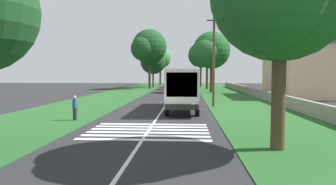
% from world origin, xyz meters
% --- Properties ---
extents(ground, '(160.00, 160.00, 0.00)m').
position_xyz_m(ground, '(0.00, 0.00, 0.00)').
color(ground, '#262628').
extents(grass_verge_left, '(120.00, 8.00, 0.04)m').
position_xyz_m(grass_verge_left, '(15.00, 8.20, 0.02)').
color(grass_verge_left, '#235623').
rests_on(grass_verge_left, ground).
extents(grass_verge_right, '(120.00, 8.00, 0.04)m').
position_xyz_m(grass_verge_right, '(15.00, -8.20, 0.02)').
color(grass_verge_right, '#235623').
rests_on(grass_verge_right, ground).
extents(centre_line, '(110.00, 0.16, 0.01)m').
position_xyz_m(centre_line, '(15.00, 0.00, 0.00)').
color(centre_line, silver).
rests_on(centre_line, ground).
extents(coach_bus, '(11.16, 2.62, 3.73)m').
position_xyz_m(coach_bus, '(7.91, -1.80, 2.15)').
color(coach_bus, silver).
rests_on(coach_bus, ground).
extents(zebra_crossing, '(4.95, 6.80, 0.01)m').
position_xyz_m(zebra_crossing, '(-2.24, 0.00, 0.00)').
color(zebra_crossing, silver).
rests_on(zebra_crossing, ground).
extents(trailing_car_0, '(4.30, 1.78, 1.43)m').
position_xyz_m(trailing_car_0, '(27.45, -1.57, 0.67)').
color(trailing_car_0, '#B21E1E').
rests_on(trailing_car_0, ground).
extents(trailing_car_1, '(4.30, 1.78, 1.43)m').
position_xyz_m(trailing_car_1, '(35.29, -1.85, 0.67)').
color(trailing_car_1, black).
rests_on(trailing_car_1, ground).
extents(trailing_minibus_0, '(6.00, 2.14, 2.53)m').
position_xyz_m(trailing_minibus_0, '(44.72, -2.06, 1.55)').
color(trailing_minibus_0, '#CC4C33').
rests_on(trailing_minibus_0, ground).
extents(roadside_tree_left_1, '(6.35, 5.65, 10.03)m').
position_xyz_m(roadside_tree_left_1, '(62.16, 5.12, 7.11)').
color(roadside_tree_left_1, '#4C3826').
rests_on(roadside_tree_left_1, grass_verge_left).
extents(roadside_tree_left_2, '(8.37, 7.11, 12.24)m').
position_xyz_m(roadside_tree_left_2, '(43.40, 5.84, 8.53)').
color(roadside_tree_left_2, '#3D2D1E').
rests_on(roadside_tree_left_2, grass_verge_left).
extents(roadside_tree_left_3, '(6.58, 5.82, 8.80)m').
position_xyz_m(roadside_tree_left_3, '(50.24, 5.72, 5.80)').
color(roadside_tree_left_3, '#3D2D1E').
rests_on(roadside_tree_left_3, grass_verge_left).
extents(roadside_tree_right_0, '(7.44, 6.23, 10.17)m').
position_xyz_m(roadside_tree_right_0, '(32.26, -6.03, 6.91)').
color(roadside_tree_right_0, '#4C3826').
rests_on(roadside_tree_right_0, grass_verge_right).
extents(roadside_tree_right_1, '(5.56, 4.94, 10.54)m').
position_xyz_m(roadside_tree_right_1, '(42.68, -6.07, 7.97)').
color(roadside_tree_right_1, '#3D2D1E').
rests_on(roadside_tree_right_1, grass_verge_right).
extents(roadside_tree_right_3, '(7.05, 6.03, 10.51)m').
position_xyz_m(roadside_tree_right_3, '(53.50, -5.24, 7.38)').
color(roadside_tree_right_3, '#4C3826').
rests_on(roadside_tree_right_3, grass_verge_right).
extents(utility_pole, '(0.24, 1.40, 8.89)m').
position_xyz_m(utility_pole, '(10.67, -4.74, 4.63)').
color(utility_pole, '#473828').
rests_on(utility_pole, grass_verge_right).
extents(roadside_wall, '(70.00, 0.40, 1.09)m').
position_xyz_m(roadside_wall, '(20.00, -11.60, 0.58)').
color(roadside_wall, gray).
rests_on(roadside_wall, grass_verge_right).
extents(roadside_building, '(13.51, 10.31, 7.39)m').
position_xyz_m(roadside_building, '(24.15, -19.07, 3.72)').
color(roadside_building, beige).
rests_on(roadside_building, ground).
extents(pedestrian, '(0.34, 0.34, 1.69)m').
position_xyz_m(pedestrian, '(1.16, 5.49, 0.91)').
color(pedestrian, '#26262D').
rests_on(pedestrian, grass_verge_left).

